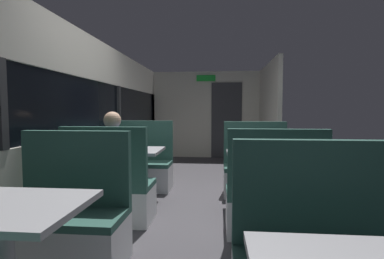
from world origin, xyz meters
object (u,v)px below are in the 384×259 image
Objects in this scene: bench_rear_aisle_facing_end at (273,203)px; dining_table_rear_aisle at (263,161)px; bench_near_window_facing_entry at (68,226)px; bench_mid_window_facing_entry at (142,169)px; dining_table_mid_window at (129,157)px; bench_mid_window_facing_end at (110,193)px; bench_rear_aisle_facing_entry at (256,174)px; dining_table_near_window at (4,221)px; seated_passenger at (112,174)px.

dining_table_rear_aisle is at bearing 90.00° from bench_rear_aisle_facing_end.
dining_table_rear_aisle is 0.82× the size of bench_rear_aisle_facing_end.
bench_near_window_facing_entry reaches higher than dining_table_rear_aisle.
bench_rear_aisle_facing_end is (1.79, -1.60, 0.00)m from bench_mid_window_facing_entry.
dining_table_mid_window is 0.82× the size of bench_rear_aisle_facing_end.
bench_mid_window_facing_end is 2.15m from bench_rear_aisle_facing_entry.
bench_mid_window_facing_entry is 1.00× the size of bench_rear_aisle_facing_entry.
dining_table_near_window is at bearing -141.36° from bench_rear_aisle_facing_end.
dining_table_rear_aisle is (1.79, 0.50, 0.31)m from bench_mid_window_facing_end.
dining_table_mid_window and dining_table_rear_aisle have the same top height.
seated_passenger is at bearing 171.35° from bench_rear_aisle_facing_end.
dining_table_near_window is 1.00× the size of dining_table_rear_aisle.
dining_table_near_window is 0.71× the size of seated_passenger.
dining_table_mid_window is at bearing 90.00° from bench_near_window_facing_entry.
dining_table_near_window is at bearing -122.32° from bench_rear_aisle_facing_entry.
bench_mid_window_facing_end is at bearing 90.00° from bench_near_window_facing_entry.
bench_near_window_facing_entry is at bearing -90.00° from dining_table_mid_window.
dining_table_rear_aisle is at bearing 49.96° from dining_table_near_window.
bench_rear_aisle_facing_end is at bearing -90.00° from bench_rear_aisle_facing_entry.
seated_passenger reaches higher than bench_rear_aisle_facing_entry.
bench_near_window_facing_entry and bench_mid_window_facing_end have the same top height.
bench_rear_aisle_facing_entry reaches higher than dining_table_near_window.
dining_table_rear_aisle is (1.79, -0.90, 0.31)m from bench_mid_window_facing_entry.
dining_table_mid_window is 1.80m from dining_table_rear_aisle.
bench_near_window_facing_entry is at bearing 90.00° from dining_table_near_window.
dining_table_mid_window is (0.00, 2.33, 0.00)m from dining_table_near_window.
bench_rear_aisle_facing_entry is (1.79, 2.13, 0.00)m from bench_near_window_facing_entry.
dining_table_mid_window is 0.77m from bench_mid_window_facing_entry.
bench_near_window_facing_entry and bench_rear_aisle_facing_end have the same top height.
dining_table_near_window is at bearing -130.04° from dining_table_rear_aisle.
bench_mid_window_facing_entry is at bearing 90.00° from bench_near_window_facing_entry.
bench_mid_window_facing_entry is 2.40m from bench_rear_aisle_facing_end.
seated_passenger is (0.00, 1.70, -0.10)m from dining_table_near_window.
bench_rear_aisle_facing_end is (1.79, -0.90, -0.31)m from dining_table_mid_window.
seated_passenger is at bearing -90.00° from bench_mid_window_facing_entry.
bench_near_window_facing_entry is at bearing -130.04° from bench_rear_aisle_facing_entry.
bench_near_window_facing_entry is 1.00× the size of bench_mid_window_facing_end.
seated_passenger is at bearing -147.82° from bench_rear_aisle_facing_entry.
seated_passenger is at bearing 90.00° from bench_mid_window_facing_end.
bench_near_window_facing_entry is at bearing -141.36° from dining_table_rear_aisle.
dining_table_mid_window is 1.00× the size of dining_table_rear_aisle.
dining_table_rear_aisle is (1.79, 1.43, 0.31)m from bench_near_window_facing_entry.
dining_table_near_window is 2.33m from dining_table_mid_window.
bench_rear_aisle_facing_entry is at bearing 33.81° from bench_mid_window_facing_end.
bench_rear_aisle_facing_end is (0.00, -0.70, -0.31)m from dining_table_rear_aisle.
seated_passenger reaches higher than bench_near_window_facing_entry.
bench_rear_aisle_facing_end is at bearing -90.00° from dining_table_rear_aisle.
bench_mid_window_facing_end is 1.88m from dining_table_rear_aisle.
bench_rear_aisle_facing_entry is (0.00, 0.70, -0.31)m from dining_table_rear_aisle.
bench_rear_aisle_facing_end is at bearing -6.38° from bench_mid_window_facing_end.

